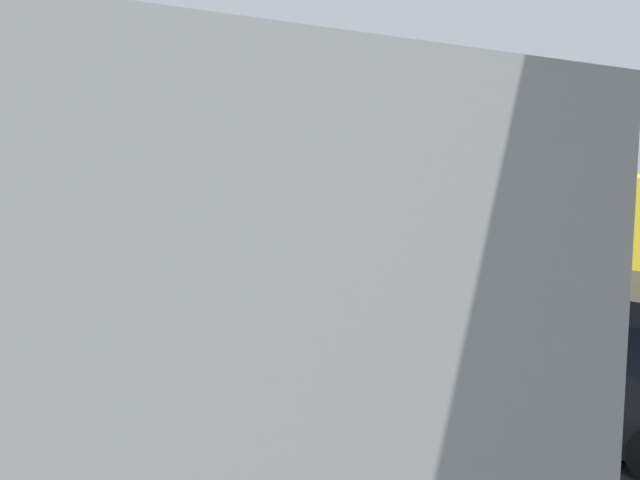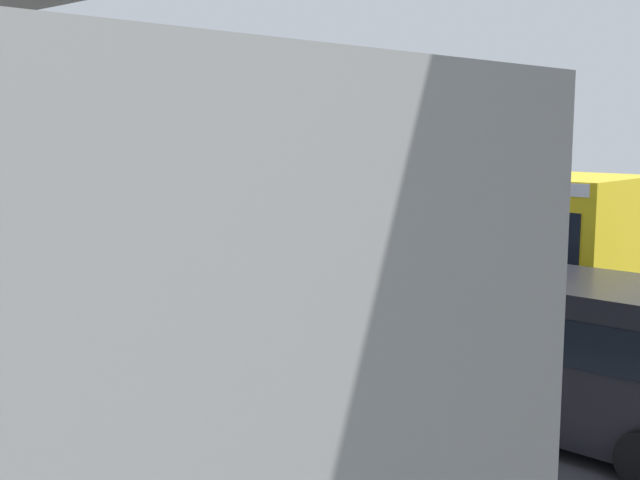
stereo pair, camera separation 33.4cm
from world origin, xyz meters
The scene contains 6 objects.
ground centered at (0.00, 0.00, 0.00)m, with size 80.00×80.00×0.00m, color #424247.
city_bus centered at (0.34, 1.36, 1.88)m, with size 11.54×2.85×3.15m.
parked_van centered at (-5.78, 4.45, 1.18)m, with size 4.80×2.17×2.05m.
lane_dash_leftmost centered at (-4.00, -2.22, 0.00)m, with size 2.00×0.20×0.01m, color silver.
lane_dash_left centered at (0.00, -2.22, 0.00)m, with size 2.00×0.20×0.01m, color silver.
lane_dash_centre centered at (4.00, -2.22, 0.00)m, with size 2.00×0.20×0.01m, color silver.
Camera 2 is at (-10.45, 14.00, 3.99)m, focal length 44.99 mm.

